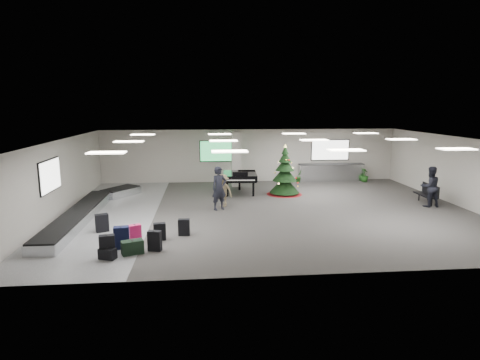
{
  "coord_description": "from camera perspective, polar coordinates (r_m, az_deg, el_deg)",
  "views": [
    {
      "loc": [
        -2.87,
        -17.27,
        4.67
      ],
      "look_at": [
        -1.19,
        1.0,
        1.22
      ],
      "focal_mm": 30.0,
      "sensor_mm": 36.0,
      "label": 1
    }
  ],
  "objects": [
    {
      "name": "grand_piano",
      "position": [
        21.31,
        -0.01,
        0.5
      ],
      "size": [
        1.88,
        2.34,
        1.28
      ],
      "rotation": [
        0.0,
        0.0,
        -0.06
      ],
      "color": "black",
      "rests_on": "ground"
    },
    {
      "name": "potted_plant_left",
      "position": [
        24.72,
        8.37,
        0.54
      ],
      "size": [
        0.52,
        0.49,
        0.75
      ],
      "primitive_type": "imported",
      "rotation": [
        0.0,
        0.0,
        0.49
      ],
      "color": "#1D4315",
      "rests_on": "ground"
    },
    {
      "name": "navy_suitcase",
      "position": [
        13.86,
        -16.49,
        -7.86
      ],
      "size": [
        0.52,
        0.35,
        0.77
      ],
      "rotation": [
        0.0,
        0.0,
        0.14
      ],
      "color": "black",
      "rests_on": "ground"
    },
    {
      "name": "room_envelope",
      "position": [
        18.27,
        2.63,
        3.29
      ],
      "size": [
        18.02,
        14.02,
        3.21
      ],
      "color": "#B5AEA6",
      "rests_on": "ground"
    },
    {
      "name": "suitcase_7",
      "position": [
        14.4,
        -11.36,
        -7.2
      ],
      "size": [
        0.45,
        0.28,
        0.63
      ],
      "rotation": [
        0.0,
        0.0,
        0.15
      ],
      "color": "black",
      "rests_on": "ground"
    },
    {
      "name": "suitcase_8",
      "position": [
        15.85,
        -19.03,
        -5.8
      ],
      "size": [
        0.52,
        0.42,
        0.7
      ],
      "rotation": [
        0.0,
        0.0,
        0.4
      ],
      "color": "black",
      "rests_on": "ground"
    },
    {
      "name": "black_duffel",
      "position": [
        13.15,
        -18.32,
        -9.92
      ],
      "size": [
        0.58,
        0.45,
        0.35
      ],
      "rotation": [
        0.0,
        0.0,
        -0.38
      ],
      "color": "black",
      "rests_on": "ground"
    },
    {
      "name": "traveler_b",
      "position": [
        18.63,
        -2.43,
        -1.48
      ],
      "size": [
        1.12,
        1.02,
        1.51
      ],
      "primitive_type": "imported",
      "rotation": [
        0.0,
        0.0,
        -0.6
      ],
      "color": "#827050",
      "rests_on": "ground"
    },
    {
      "name": "suitcase_0",
      "position": [
        13.21,
        -18.37,
        -8.94
      ],
      "size": [
        0.51,
        0.34,
        0.74
      ],
      "rotation": [
        0.0,
        0.0,
        0.2
      ],
      "color": "black",
      "rests_on": "ground"
    },
    {
      "name": "traveler_bench",
      "position": [
        20.48,
        25.41,
        -0.87
      ],
      "size": [
        0.94,
        0.75,
        1.89
      ],
      "primitive_type": "imported",
      "rotation": [
        0.0,
        0.0,
        3.18
      ],
      "color": "black",
      "rests_on": "ground"
    },
    {
      "name": "green_duffel",
      "position": [
        13.32,
        -15.05,
        -9.22
      ],
      "size": [
        0.75,
        0.56,
        0.47
      ],
      "rotation": [
        0.0,
        0.0,
        0.39
      ],
      "color": "black",
      "rests_on": "ground"
    },
    {
      "name": "ground",
      "position": [
        18.12,
        4.05,
        -4.3
      ],
      "size": [
        18.0,
        18.0,
        0.0
      ],
      "primitive_type": "plane",
      "color": "#363331",
      "rests_on": "ground"
    },
    {
      "name": "christmas_tree",
      "position": [
        21.22,
        6.37,
        0.39
      ],
      "size": [
        1.87,
        1.87,
        2.67
      ],
      "color": "#651209",
      "rests_on": "ground"
    },
    {
      "name": "service_counter",
      "position": [
        25.52,
        12.79,
        1.09
      ],
      "size": [
        4.05,
        0.65,
        1.08
      ],
      "color": "silver",
      "rests_on": "ground"
    },
    {
      "name": "baggage_carousel",
      "position": [
        18.44,
        -20.77,
        -4.04
      ],
      "size": [
        2.28,
        9.71,
        0.43
      ],
      "color": "silver",
      "rests_on": "ground"
    },
    {
      "name": "suitcase_3",
      "position": [
        14.75,
        -7.97,
        -6.67
      ],
      "size": [
        0.42,
        0.24,
        0.63
      ],
      "rotation": [
        0.0,
        0.0,
        -0.05
      ],
      "color": "black",
      "rests_on": "ground"
    },
    {
      "name": "pink_suitcase",
      "position": [
        14.31,
        -14.71,
        -7.41
      ],
      "size": [
        0.47,
        0.38,
        0.65
      ],
      "rotation": [
        0.0,
        0.0,
        0.45
      ],
      "color": "#D81C5C",
      "rests_on": "ground"
    },
    {
      "name": "traveler_a",
      "position": [
        17.99,
        -2.99,
        -1.18
      ],
      "size": [
        0.85,
        0.75,
        1.97
      ],
      "primitive_type": "imported",
      "rotation": [
        0.0,
        0.0,
        0.48
      ],
      "color": "black",
      "rests_on": "ground"
    },
    {
      "name": "suitcase_1",
      "position": [
        13.42,
        -12.04,
        -8.45
      ],
      "size": [
        0.47,
        0.32,
        0.68
      ],
      "rotation": [
        0.0,
        0.0,
        -0.24
      ],
      "color": "black",
      "rests_on": "ground"
    },
    {
      "name": "bench",
      "position": [
        21.2,
        25.14,
        -1.64
      ],
      "size": [
        0.54,
        1.49,
        0.93
      ],
      "rotation": [
        0.0,
        0.0,
        -0.03
      ],
      "color": "black",
      "rests_on": "ground"
    },
    {
      "name": "potted_plant_right",
      "position": [
        25.8,
        17.28,
        0.69
      ],
      "size": [
        0.61,
        0.61,
        0.84
      ],
      "primitive_type": "imported",
      "rotation": [
        0.0,
        0.0,
        1.94
      ],
      "color": "#1D4315",
      "rests_on": "ground"
    }
  ]
}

